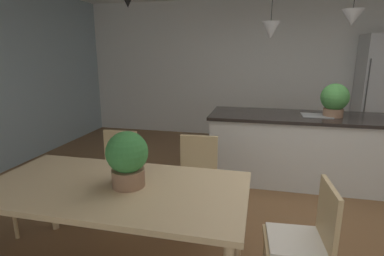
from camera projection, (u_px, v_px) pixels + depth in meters
The scene contains 13 objects.
ground_plane at pixel (298, 222), 3.07m from camera, with size 10.00×8.40×0.04m, color brown.
wall_back_kitchen at pixel (286, 71), 5.83m from camera, with size 10.00×0.12×2.70m, color white.
dining_table at pixel (115, 193), 2.20m from camera, with size 1.93×0.97×0.73m.
chair_kitchen_end at pixel (304, 241), 1.95m from camera, with size 0.43×0.43×0.87m.
chair_far_right at pixel (197, 177), 2.95m from camera, with size 0.42×0.42×0.87m.
chair_far_left at pixel (116, 170), 3.14m from camera, with size 0.40×0.40×0.87m.
kitchen_island at pixel (299, 148), 3.93m from camera, with size 2.33×0.86×0.91m.
refrigerator at pixel (380, 94), 5.19m from camera, with size 0.72×0.67×1.99m.
pendant_over_island_main at pixel (271, 30), 3.68m from camera, with size 0.22×0.22×0.86m.
pendant_over_island_aux at pixel (352, 17), 3.45m from camera, with size 0.25×0.25×0.72m.
potted_plant_on_island at pixel (335, 99), 3.70m from camera, with size 0.34×0.34×0.41m.
potted_plant_on_table at pixel (127, 158), 2.12m from camera, with size 0.30×0.30×0.41m.
vase_on_dining_table at pixel (123, 171), 2.24m from camera, with size 0.13×0.13×0.17m.
Camera 1 is at (-0.44, -2.92, 1.66)m, focal length 27.90 mm.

